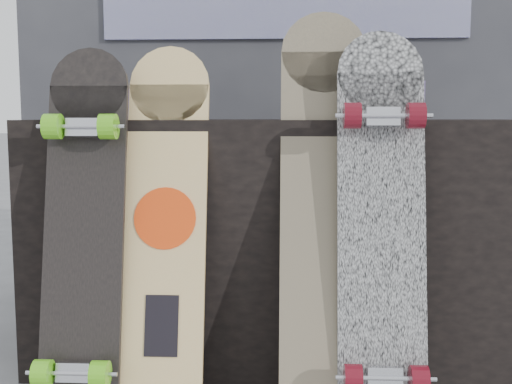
# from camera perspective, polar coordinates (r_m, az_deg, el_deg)

# --- Properties ---
(vendor_table) EXTENTS (1.60, 0.60, 0.80)m
(vendor_table) POSITION_cam_1_polar(r_m,az_deg,el_deg) (2.17, 2.34, -4.16)
(vendor_table) COLOR black
(vendor_table) RESTS_ON ground
(booth) EXTENTS (2.40, 0.22, 2.20)m
(booth) POSITION_cam_1_polar(r_m,az_deg,el_deg) (3.00, 2.57, 12.29)
(booth) COLOR #35353A
(booth) RESTS_ON ground
(merch_box_purple) EXTENTS (0.18, 0.12, 0.10)m
(merch_box_purple) POSITION_cam_1_polar(r_m,az_deg,el_deg) (2.21, -11.13, 7.63)
(merch_box_purple) COLOR #55366F
(merch_box_purple) RESTS_ON vendor_table
(merch_box_small) EXTENTS (0.14, 0.14, 0.12)m
(merch_box_small) POSITION_cam_1_polar(r_m,az_deg,el_deg) (2.12, 12.53, 7.91)
(merch_box_small) COLOR #55366F
(merch_box_small) RESTS_ON vendor_table
(merch_box_flat) EXTENTS (0.22, 0.10, 0.06)m
(merch_box_flat) POSITION_cam_1_polar(r_m,az_deg,el_deg) (2.23, 5.60, 7.20)
(merch_box_flat) COLOR #D1B78C
(merch_box_flat) RESTS_ON vendor_table
(longboard_geisha) EXTENTS (0.23, 0.28, 1.02)m
(longboard_geisha) POSITION_cam_1_polar(r_m,az_deg,el_deg) (1.84, -8.04, -1.90)
(longboard_geisha) COLOR beige
(longboard_geisha) RESTS_ON ground
(longboard_celtic) EXTENTS (0.25, 0.33, 1.12)m
(longboard_celtic) POSITION_cam_1_polar(r_m,az_deg,el_deg) (1.81, 6.10, -0.15)
(longboard_celtic) COLOR tan
(longboard_celtic) RESTS_ON ground
(longboard_cascadia) EXTENTS (0.24, 0.30, 1.05)m
(longboard_cascadia) POSITION_cam_1_polar(r_m,az_deg,el_deg) (1.76, 11.13, -2.19)
(longboard_cascadia) COLOR silver
(longboard_cascadia) RESTS_ON ground
(skateboard_dark) EXTENTS (0.22, 0.29, 1.01)m
(skateboard_dark) POSITION_cam_1_polar(r_m,az_deg,el_deg) (1.84, -15.12, -2.61)
(skateboard_dark) COLOR black
(skateboard_dark) RESTS_ON ground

